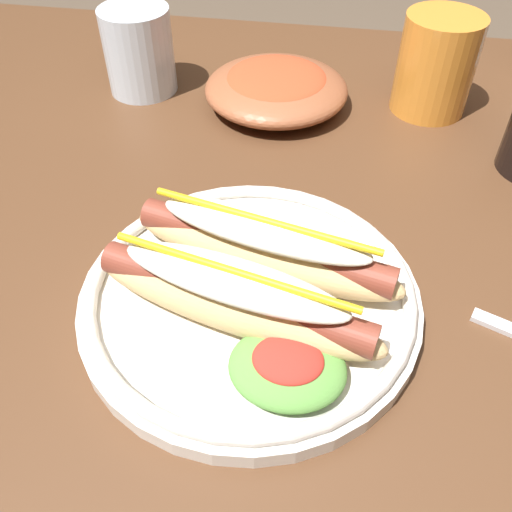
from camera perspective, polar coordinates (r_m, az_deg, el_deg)
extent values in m
plane|color=brown|center=(1.18, -0.44, -23.30)|extent=(8.00, 8.00, 0.00)
cube|color=#51331E|center=(0.58, -0.83, 4.14)|extent=(1.27, 0.91, 0.04)
cylinder|color=#51331E|center=(1.26, -22.63, 4.50)|extent=(0.06, 0.06, 0.70)
cylinder|color=silver|center=(0.46, -0.63, -4.51)|extent=(0.28, 0.28, 0.02)
torus|color=silver|center=(0.45, -0.64, -3.53)|extent=(0.27, 0.27, 0.01)
ellipsoid|color=tan|center=(0.42, -2.27, -4.90)|extent=(0.25, 0.10, 0.04)
cylinder|color=brown|center=(0.42, -2.30, -4.21)|extent=(0.22, 0.08, 0.03)
ellipsoid|color=silver|center=(0.40, -2.37, -2.53)|extent=(0.19, 0.08, 0.02)
cylinder|color=yellow|center=(0.40, -2.41, -1.56)|extent=(0.19, 0.05, 0.01)
ellipsoid|color=tan|center=(0.46, 0.82, 0.36)|extent=(0.25, 0.10, 0.04)
cylinder|color=brown|center=(0.46, 0.83, 1.05)|extent=(0.22, 0.08, 0.03)
ellipsoid|color=silver|center=(0.44, 0.85, 2.74)|extent=(0.19, 0.08, 0.02)
cylinder|color=yellow|center=(0.44, 0.86, 3.71)|extent=(0.19, 0.05, 0.01)
ellipsoid|color=#5B9942|center=(0.40, 3.27, -11.46)|extent=(0.08, 0.07, 0.02)
ellipsoid|color=red|center=(0.39, 3.33, -10.65)|extent=(0.05, 0.04, 0.01)
cylinder|color=silver|center=(0.76, -12.02, 20.05)|extent=(0.09, 0.09, 0.10)
cylinder|color=orange|center=(0.73, 18.12, 18.30)|extent=(0.09, 0.09, 0.12)
ellipsoid|color=brown|center=(0.72, 2.01, 16.89)|extent=(0.18, 0.18, 0.04)
ellipsoid|color=#B74223|center=(0.71, 2.04, 17.89)|extent=(0.12, 0.12, 0.02)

